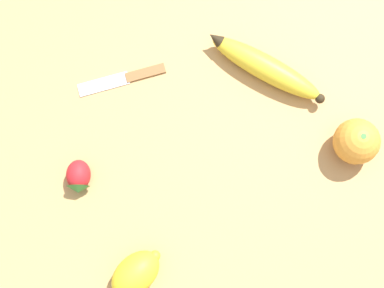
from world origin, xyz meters
The scene contains 6 objects.
ground_plane centered at (0.00, 0.00, 0.00)m, with size 3.00×3.00×0.00m, color tan.
banana centered at (0.09, -0.18, 0.02)m, with size 0.19×0.14×0.04m.
orange centered at (-0.09, -0.24, 0.04)m, with size 0.07×0.07×0.07m.
strawberry centered at (0.05, 0.17, 0.02)m, with size 0.06×0.05×0.04m.
lemon centered at (-0.12, 0.15, 0.03)m, with size 0.08×0.09×0.05m.
paring_knife centered at (0.17, 0.03, 0.00)m, with size 0.04×0.15×0.01m.
Camera 1 is at (-0.14, 0.06, 0.84)m, focal length 50.00 mm.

